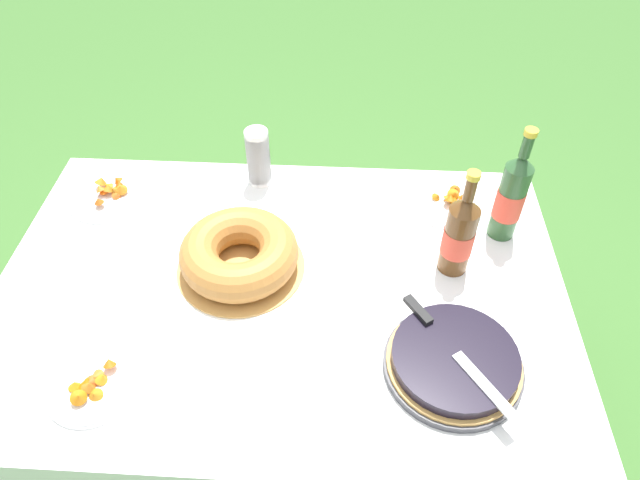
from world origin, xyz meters
TOP-DOWN VIEW (x-y plane):
  - ground_plane at (0.00, 0.00)m, footprint 16.00×16.00m
  - garden_table at (0.00, 0.00)m, footprint 1.49×1.01m
  - tablecloth at (0.00, 0.00)m, footprint 1.50×1.02m
  - berry_tart at (0.43, -0.23)m, footprint 0.32×0.32m
  - serving_knife at (0.41, -0.20)m, footprint 0.23×0.32m
  - bundt_cake at (-0.11, 0.06)m, footprint 0.34×0.34m
  - cup_stack at (-0.11, 0.43)m, footprint 0.07×0.07m
  - cider_bottle_green at (0.61, 0.23)m, footprint 0.08×0.08m
  - cider_bottle_amber at (0.46, 0.09)m, footprint 0.08×0.08m
  - snack_plate_near at (-0.56, 0.32)m, footprint 0.24×0.24m
  - snack_plate_left at (0.47, 0.35)m, footprint 0.22×0.22m
  - snack_plate_right at (-0.39, -0.32)m, footprint 0.20×0.20m

SIDE VIEW (x-z plane):
  - ground_plane at x=0.00m, z-range 0.00..0.00m
  - garden_table at x=0.00m, z-range 0.28..0.98m
  - tablecloth at x=0.00m, z-range 0.64..0.74m
  - snack_plate_right at x=-0.39m, z-range 0.69..0.74m
  - snack_plate_left at x=0.47m, z-range 0.69..0.75m
  - snack_plate_near at x=-0.56m, z-range 0.69..0.74m
  - berry_tart at x=0.43m, z-range 0.70..0.76m
  - bundt_cake at x=-0.11m, z-range 0.70..0.81m
  - serving_knife at x=0.41m, z-range 0.76..0.77m
  - cup_stack at x=-0.11m, z-range 0.70..0.89m
  - cider_bottle_amber at x=0.46m, z-range 0.66..0.99m
  - cider_bottle_green at x=0.61m, z-range 0.66..1.02m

